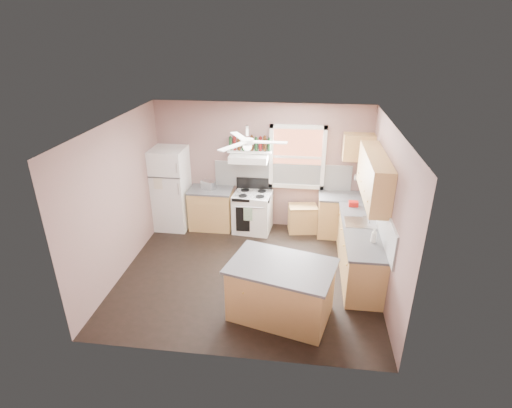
# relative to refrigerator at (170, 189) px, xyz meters

# --- Properties ---
(floor) EXTENTS (4.50, 4.50, 0.00)m
(floor) POSITION_rel_refrigerator_xyz_m (1.94, -1.65, -0.89)
(floor) COLOR black
(floor) RESTS_ON ground
(ceiling) EXTENTS (4.50, 4.50, 0.00)m
(ceiling) POSITION_rel_refrigerator_xyz_m (1.94, -1.65, 1.81)
(ceiling) COLOR white
(ceiling) RESTS_ON ground
(wall_back) EXTENTS (4.50, 0.05, 2.70)m
(wall_back) POSITION_rel_refrigerator_xyz_m (1.94, 0.38, 0.46)
(wall_back) COLOR #81605B
(wall_back) RESTS_ON ground
(wall_right) EXTENTS (0.05, 4.00, 2.70)m
(wall_right) POSITION_rel_refrigerator_xyz_m (4.21, -1.65, 0.46)
(wall_right) COLOR #81605B
(wall_right) RESTS_ON ground
(wall_left) EXTENTS (0.05, 4.00, 2.70)m
(wall_left) POSITION_rel_refrigerator_xyz_m (-0.34, -1.65, 0.46)
(wall_left) COLOR #81605B
(wall_left) RESTS_ON ground
(backsplash_back) EXTENTS (2.90, 0.03, 0.55)m
(backsplash_back) POSITION_rel_refrigerator_xyz_m (2.39, 0.34, 0.28)
(backsplash_back) COLOR white
(backsplash_back) RESTS_ON wall_back
(backsplash_right) EXTENTS (0.03, 2.60, 0.55)m
(backsplash_right) POSITION_rel_refrigerator_xyz_m (4.17, -1.35, 0.28)
(backsplash_right) COLOR white
(backsplash_right) RESTS_ON wall_right
(window_view) EXTENTS (1.00, 0.02, 1.20)m
(window_view) POSITION_rel_refrigerator_xyz_m (2.69, 0.34, 0.71)
(window_view) COLOR brown
(window_view) RESTS_ON wall_back
(window_frame) EXTENTS (1.16, 0.07, 1.36)m
(window_frame) POSITION_rel_refrigerator_xyz_m (2.69, 0.31, 0.71)
(window_frame) COLOR white
(window_frame) RESTS_ON wall_back
(refrigerator) EXTENTS (0.77, 0.75, 1.78)m
(refrigerator) POSITION_rel_refrigerator_xyz_m (0.00, 0.00, 0.00)
(refrigerator) COLOR white
(refrigerator) RESTS_ON floor
(base_cabinet_left) EXTENTS (0.90, 0.60, 0.86)m
(base_cabinet_left) POSITION_rel_refrigerator_xyz_m (0.88, 0.05, -0.46)
(base_cabinet_left) COLOR tan
(base_cabinet_left) RESTS_ON floor
(counter_left) EXTENTS (0.92, 0.62, 0.04)m
(counter_left) POSITION_rel_refrigerator_xyz_m (0.88, 0.05, -0.01)
(counter_left) COLOR #49494B
(counter_left) RESTS_ON base_cabinet_left
(toaster) EXTENTS (0.32, 0.26, 0.18)m
(toaster) POSITION_rel_refrigerator_xyz_m (0.83, 0.07, 0.10)
(toaster) COLOR silver
(toaster) RESTS_ON counter_left
(stove) EXTENTS (0.83, 0.71, 0.86)m
(stove) POSITION_rel_refrigerator_xyz_m (1.79, 0.01, -0.46)
(stove) COLOR white
(stove) RESTS_ON floor
(range_hood) EXTENTS (0.78, 0.50, 0.14)m
(range_hood) POSITION_rel_refrigerator_xyz_m (1.71, 0.10, 0.73)
(range_hood) COLOR white
(range_hood) RESTS_ON wall_back
(bottle_shelf) EXTENTS (0.90, 0.26, 0.03)m
(bottle_shelf) POSITION_rel_refrigerator_xyz_m (1.71, 0.22, 0.83)
(bottle_shelf) COLOR white
(bottle_shelf) RESTS_ON range_hood
(cart) EXTENTS (0.64, 0.47, 0.59)m
(cart) POSITION_rel_refrigerator_xyz_m (2.86, 0.10, -0.60)
(cart) COLOR tan
(cart) RESTS_ON floor
(base_cabinet_corner) EXTENTS (1.00, 0.60, 0.86)m
(base_cabinet_corner) POSITION_rel_refrigerator_xyz_m (3.69, 0.05, -0.46)
(base_cabinet_corner) COLOR tan
(base_cabinet_corner) RESTS_ON floor
(base_cabinet_right) EXTENTS (0.60, 2.20, 0.86)m
(base_cabinet_right) POSITION_rel_refrigerator_xyz_m (3.89, -1.35, -0.46)
(base_cabinet_right) COLOR tan
(base_cabinet_right) RESTS_ON floor
(counter_corner) EXTENTS (1.02, 0.62, 0.04)m
(counter_corner) POSITION_rel_refrigerator_xyz_m (3.69, 0.05, -0.01)
(counter_corner) COLOR #49494B
(counter_corner) RESTS_ON base_cabinet_corner
(counter_right) EXTENTS (0.62, 2.22, 0.04)m
(counter_right) POSITION_rel_refrigerator_xyz_m (3.88, -1.35, -0.01)
(counter_right) COLOR #49494B
(counter_right) RESTS_ON base_cabinet_right
(sink) EXTENTS (0.55, 0.45, 0.03)m
(sink) POSITION_rel_refrigerator_xyz_m (3.88, -1.15, 0.00)
(sink) COLOR silver
(sink) RESTS_ON counter_right
(faucet) EXTENTS (0.03, 0.03, 0.14)m
(faucet) POSITION_rel_refrigerator_xyz_m (4.04, -1.15, 0.08)
(faucet) COLOR silver
(faucet) RESTS_ON sink
(upper_cabinet_right) EXTENTS (0.33, 1.80, 0.76)m
(upper_cabinet_right) POSITION_rel_refrigerator_xyz_m (4.02, -1.15, 0.89)
(upper_cabinet_right) COLOR tan
(upper_cabinet_right) RESTS_ON wall_right
(upper_cabinet_corner) EXTENTS (0.60, 0.33, 0.52)m
(upper_cabinet_corner) POSITION_rel_refrigerator_xyz_m (3.89, 0.18, 1.01)
(upper_cabinet_corner) COLOR tan
(upper_cabinet_corner) RESTS_ON wall_back
(paper_towel) EXTENTS (0.26, 0.12, 0.12)m
(paper_towel) POSITION_rel_refrigerator_xyz_m (4.01, 0.21, 0.36)
(paper_towel) COLOR white
(paper_towel) RESTS_ON wall_back
(island) EXTENTS (1.63, 1.25, 0.86)m
(island) POSITION_rel_refrigerator_xyz_m (2.59, -2.68, -0.46)
(island) COLOR tan
(island) RESTS_ON floor
(island_top) EXTENTS (1.73, 1.36, 0.04)m
(island_top) POSITION_rel_refrigerator_xyz_m (2.59, -2.68, -0.01)
(island_top) COLOR #49494B
(island_top) RESTS_ON island
(ceiling_fan_hub) EXTENTS (0.20, 0.20, 0.08)m
(ceiling_fan_hub) POSITION_rel_refrigerator_xyz_m (1.94, -1.65, 1.56)
(ceiling_fan_hub) COLOR white
(ceiling_fan_hub) RESTS_ON ceiling
(soap_bottle) EXTENTS (0.14, 0.14, 0.25)m
(soap_bottle) POSITION_rel_refrigerator_xyz_m (4.01, -1.83, 0.14)
(soap_bottle) COLOR silver
(soap_bottle) RESTS_ON counter_right
(red_caddy) EXTENTS (0.18, 0.12, 0.10)m
(red_caddy) POSITION_rel_refrigerator_xyz_m (3.82, -0.45, 0.06)
(red_caddy) COLOR #B2130F
(red_caddy) RESTS_ON counter_right
(wine_bottles) EXTENTS (0.86, 0.06, 0.31)m
(wine_bottles) POSITION_rel_refrigerator_xyz_m (1.71, 0.22, 0.99)
(wine_bottles) COLOR #143819
(wine_bottles) RESTS_ON bottle_shelf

